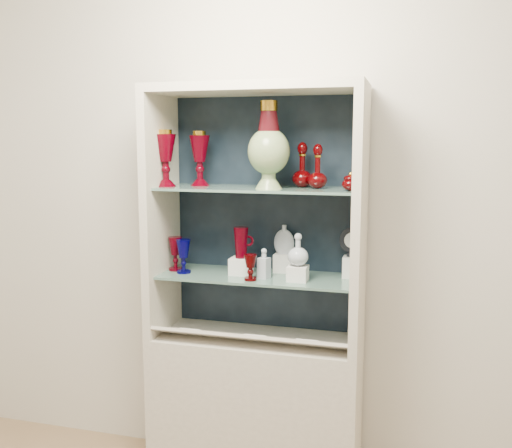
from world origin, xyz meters
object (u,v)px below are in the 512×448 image
(lidded_bowl, at_px, (350,181))
(ruby_pitcher, at_px, (241,243))
(ruby_goblet_small, at_px, (250,268))
(flat_flask, at_px, (284,239))
(ruby_decanter_a, at_px, (318,164))
(clear_square_bottle, at_px, (264,263))
(cameo_medallion, at_px, (352,242))
(pedestal_lamp_right, at_px, (200,158))
(clear_round_decanter, at_px, (298,250))
(ruby_goblet_tall, at_px, (175,254))
(enamel_urn, at_px, (269,145))
(cobalt_goblet, at_px, (184,256))
(ruby_decanter_b, at_px, (302,163))
(pedestal_lamp_left, at_px, (166,158))

(lidded_bowl, distance_m, ruby_pitcher, 0.61)
(ruby_goblet_small, xyz_separation_m, flat_flask, (0.11, 0.21, 0.10))
(ruby_decanter_a, relative_size, ruby_goblet_small, 1.90)
(ruby_decanter_a, bearing_deg, clear_square_bottle, -166.07)
(flat_flask, height_order, cameo_medallion, cameo_medallion)
(pedestal_lamp_right, bearing_deg, clear_round_decanter, -10.15)
(ruby_decanter_a, relative_size, ruby_pitcher, 1.53)
(ruby_decanter_a, xyz_separation_m, ruby_goblet_tall, (-0.70, -0.01, -0.45))
(ruby_goblet_tall, bearing_deg, enamel_urn, -5.32)
(flat_flask, bearing_deg, lidded_bowl, -20.53)
(ruby_goblet_small, bearing_deg, ruby_goblet_tall, 166.51)
(lidded_bowl, height_order, cameo_medallion, lidded_bowl)
(enamel_urn, bearing_deg, pedestal_lamp_right, 166.98)
(cobalt_goblet, relative_size, clear_square_bottle, 1.16)
(ruby_decanter_b, relative_size, cameo_medallion, 1.57)
(flat_flask, bearing_deg, ruby_pitcher, -142.82)
(ruby_decanter_b, bearing_deg, enamel_urn, -139.80)
(cobalt_goblet, height_order, ruby_goblet_tall, ruby_goblet_tall)
(ruby_decanter_b, relative_size, cobalt_goblet, 1.36)
(clear_round_decanter, bearing_deg, pedestal_lamp_right, 169.85)
(pedestal_lamp_left, height_order, cobalt_goblet, pedestal_lamp_left)
(pedestal_lamp_left, distance_m, ruby_decanter_b, 0.65)
(ruby_goblet_small, relative_size, cameo_medallion, 0.84)
(enamel_urn, xyz_separation_m, ruby_decanter_b, (0.13, 0.11, -0.09))
(ruby_decanter_a, relative_size, clear_round_decanter, 1.58)
(ruby_decanter_a, xyz_separation_m, clear_square_bottle, (-0.24, -0.06, -0.46))
(clear_round_decanter, distance_m, cameo_medallion, 0.27)
(flat_flask, bearing_deg, ruby_goblet_small, -110.18)
(enamel_urn, relative_size, ruby_decanter_a, 1.74)
(pedestal_lamp_right, xyz_separation_m, lidded_bowl, (0.74, -0.11, -0.09))
(ruby_decanter_a, distance_m, cameo_medallion, 0.40)
(enamel_urn, relative_size, ruby_goblet_small, 3.30)
(cobalt_goblet, height_order, clear_round_decanter, clear_round_decanter)
(enamel_urn, distance_m, cameo_medallion, 0.59)
(pedestal_lamp_right, bearing_deg, flat_flask, 10.07)
(flat_flask, bearing_deg, pedestal_lamp_left, -156.82)
(pedestal_lamp_right, distance_m, ruby_decanter_a, 0.58)
(lidded_bowl, distance_m, cobalt_goblet, 0.88)
(clear_round_decanter, bearing_deg, ruby_pitcher, 168.90)
(ruby_goblet_small, bearing_deg, flat_flask, 62.15)
(ruby_pitcher, bearing_deg, cameo_medallion, -13.35)
(clear_round_decanter, relative_size, cameo_medallion, 1.01)
(ruby_pitcher, height_order, clear_square_bottle, ruby_pitcher)
(ruby_decanter_a, distance_m, ruby_goblet_tall, 0.83)
(lidded_bowl, height_order, ruby_pitcher, lidded_bowl)
(pedestal_lamp_right, relative_size, clear_square_bottle, 1.86)
(lidded_bowl, bearing_deg, ruby_pitcher, 172.05)
(cameo_medallion, bearing_deg, ruby_decanter_b, -171.17)
(enamel_urn, bearing_deg, flat_flask, 75.77)
(pedestal_lamp_left, bearing_deg, flat_flask, 15.51)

